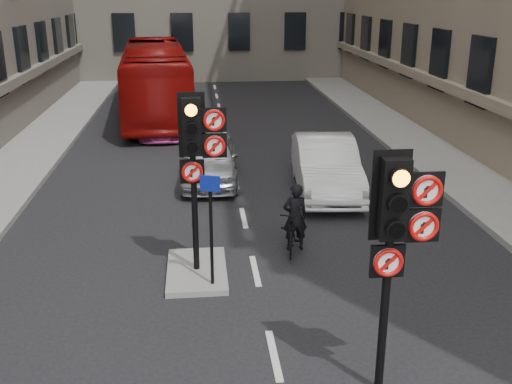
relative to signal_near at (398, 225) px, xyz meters
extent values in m
cube|color=gray|center=(5.71, 11.01, -2.50)|extent=(3.00, 50.00, 0.16)
cube|color=gray|center=(-2.69, 4.01, -2.52)|extent=(1.20, 2.00, 0.12)
cylinder|color=black|center=(-0.09, 0.01, -1.38)|extent=(0.12, 0.12, 2.40)
cube|color=black|center=(-0.09, 0.01, 0.37)|extent=(0.36, 0.28, 1.10)
cube|color=black|center=(-0.09, 0.14, 0.37)|extent=(0.52, 0.03, 1.25)
cylinder|color=orange|center=(-0.09, -0.24, 0.72)|extent=(0.22, 0.01, 0.22)
cylinder|color=black|center=(-0.09, -0.24, 0.37)|extent=(0.22, 0.01, 0.22)
cylinder|color=black|center=(-0.09, -0.24, 0.02)|extent=(0.22, 0.01, 0.22)
cube|color=black|center=(0.33, -0.01, 0.49)|extent=(0.47, 0.05, 0.47)
cylinder|color=white|center=(0.33, -0.05, 0.49)|extent=(0.41, 0.02, 0.41)
torus|color=#BF0C0A|center=(0.33, -0.07, 0.49)|extent=(0.41, 0.06, 0.41)
cube|color=#BF0C0A|center=(0.33, -0.07, 0.49)|extent=(0.25, 0.01, 0.25)
cube|color=black|center=(0.33, -0.01, -0.01)|extent=(0.47, 0.05, 0.47)
cylinder|color=white|center=(0.33, -0.05, -0.01)|extent=(0.41, 0.02, 0.41)
torus|color=#BF0C0A|center=(0.33, -0.07, -0.01)|extent=(0.41, 0.06, 0.41)
cube|color=#BF0C0A|center=(0.33, -0.07, -0.01)|extent=(0.25, 0.01, 0.25)
cube|color=black|center=(-0.11, -0.01, -0.51)|extent=(0.47, 0.05, 0.47)
cylinder|color=white|center=(-0.11, -0.05, -0.51)|extent=(0.41, 0.02, 0.41)
torus|color=#BF0C0A|center=(-0.11, -0.07, -0.51)|extent=(0.41, 0.06, 0.41)
cube|color=#BF0C0A|center=(-0.11, -0.07, -0.51)|extent=(0.25, 0.01, 0.25)
cylinder|color=black|center=(-2.69, 4.01, -1.26)|extent=(0.12, 0.12, 2.40)
cube|color=black|center=(-2.69, 4.01, 0.49)|extent=(0.36, 0.28, 1.10)
cube|color=black|center=(-2.69, 4.14, 0.49)|extent=(0.52, 0.03, 1.25)
cylinder|color=orange|center=(-2.69, 3.76, 0.84)|extent=(0.22, 0.02, 0.22)
cylinder|color=black|center=(-2.69, 3.76, 0.49)|extent=(0.22, 0.02, 0.22)
cylinder|color=black|center=(-2.69, 3.76, 0.14)|extent=(0.22, 0.02, 0.22)
cube|color=black|center=(-2.27, 3.99, 0.61)|extent=(0.47, 0.05, 0.47)
cylinder|color=white|center=(-2.27, 3.95, 0.61)|extent=(0.41, 0.02, 0.41)
torus|color=#BF0C0A|center=(-2.27, 3.93, 0.61)|extent=(0.41, 0.06, 0.41)
cube|color=#BF0C0A|center=(-2.27, 3.93, 0.61)|extent=(0.25, 0.02, 0.25)
cube|color=black|center=(-2.27, 3.99, 0.11)|extent=(0.47, 0.05, 0.47)
cylinder|color=white|center=(-2.27, 3.95, 0.11)|extent=(0.41, 0.02, 0.41)
torus|color=#BF0C0A|center=(-2.27, 3.93, 0.11)|extent=(0.41, 0.06, 0.41)
cube|color=#BF0C0A|center=(-2.27, 3.93, 0.11)|extent=(0.25, 0.02, 0.25)
cube|color=black|center=(-2.71, 3.99, -0.39)|extent=(0.47, 0.05, 0.47)
cylinder|color=white|center=(-2.71, 3.95, -0.39)|extent=(0.41, 0.02, 0.41)
torus|color=#BF0C0A|center=(-2.71, 3.93, -0.39)|extent=(0.41, 0.06, 0.41)
cube|color=#BF0C0A|center=(-2.71, 3.93, -0.39)|extent=(0.25, 0.02, 0.25)
imported|color=#A7AAAF|center=(-2.24, 10.20, -1.88)|extent=(1.86, 4.20, 1.41)
imported|color=white|center=(1.00, 8.88, -1.81)|extent=(2.02, 4.80, 1.54)
imported|color=#C23988|center=(-3.92, 16.50, -1.97)|extent=(1.72, 4.22, 1.23)
imported|color=maroon|center=(-4.38, 20.14, -0.97)|extent=(3.52, 11.72, 3.22)
imported|color=black|center=(-0.60, 5.01, -2.07)|extent=(0.74, 1.76, 1.02)
imported|color=black|center=(-0.51, 5.01, -1.82)|extent=(0.59, 0.42, 1.53)
cylinder|color=black|center=(-2.39, 3.32, -1.38)|extent=(0.06, 0.06, 2.16)
cube|color=navy|center=(-2.39, 3.27, -0.41)|extent=(0.37, 0.16, 0.30)
camera|label=1|loc=(-2.59, -7.08, 2.97)|focal=42.00mm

